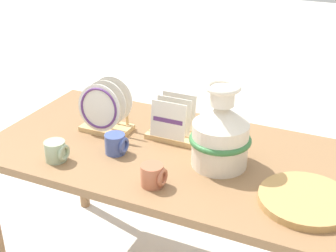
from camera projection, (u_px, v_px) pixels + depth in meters
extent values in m
cube|color=olive|center=(168.00, 154.00, 1.93)|extent=(1.49, 0.78, 0.03)
cylinder|color=olive|center=(81.00, 156.00, 2.63)|extent=(0.06, 0.06, 0.68)
cylinder|color=silver|center=(220.00, 144.00, 1.78)|extent=(0.22, 0.22, 0.18)
cone|color=silver|center=(222.00, 114.00, 1.73)|extent=(0.22, 0.22, 0.08)
cylinder|color=silver|center=(223.00, 96.00, 1.70)|extent=(0.09, 0.09, 0.07)
torus|color=silver|center=(223.00, 87.00, 1.68)|extent=(0.13, 0.13, 0.02)
torus|color=#38753D|center=(220.00, 139.00, 1.77)|extent=(0.24, 0.24, 0.02)
cube|color=tan|center=(107.00, 128.00, 2.08)|extent=(0.22, 0.13, 0.02)
cylinder|color=tan|center=(98.00, 113.00, 2.14)|extent=(0.01, 0.01, 0.06)
cylinder|color=tan|center=(127.00, 119.00, 2.08)|extent=(0.01, 0.01, 0.06)
cylinder|color=white|center=(99.00, 108.00, 1.99)|extent=(0.21, 0.04, 0.21)
torus|color=#5B3375|center=(98.00, 108.00, 1.99)|extent=(0.18, 0.04, 0.18)
cylinder|color=white|center=(105.00, 104.00, 2.03)|extent=(0.21, 0.04, 0.21)
cylinder|color=white|center=(112.00, 99.00, 2.08)|extent=(0.21, 0.04, 0.21)
cube|color=tan|center=(173.00, 135.00, 2.02)|extent=(0.22, 0.13, 0.02)
cylinder|color=tan|center=(162.00, 119.00, 2.07)|extent=(0.01, 0.01, 0.06)
cylinder|color=tan|center=(194.00, 126.00, 2.02)|extent=(0.01, 0.01, 0.06)
cube|color=white|center=(168.00, 121.00, 1.94)|extent=(0.16, 0.03, 0.16)
cube|color=white|center=(173.00, 116.00, 1.98)|extent=(0.16, 0.03, 0.16)
cube|color=white|center=(178.00, 111.00, 2.02)|extent=(0.16, 0.03, 0.16)
cube|color=#5B3375|center=(168.00, 121.00, 1.93)|extent=(0.13, 0.01, 0.02)
cylinder|color=tan|center=(305.00, 202.00, 1.59)|extent=(0.32, 0.32, 0.01)
cylinder|color=tan|center=(306.00, 200.00, 1.59)|extent=(0.32, 0.32, 0.01)
cylinder|color=tan|center=(306.00, 198.00, 1.58)|extent=(0.32, 0.32, 0.01)
cylinder|color=#9EB28E|center=(55.00, 151.00, 1.83)|extent=(0.08, 0.08, 0.08)
torus|color=#9EB28E|center=(64.00, 153.00, 1.82)|extent=(0.01, 0.07, 0.07)
cylinder|color=#42569E|center=(115.00, 144.00, 1.89)|extent=(0.08, 0.08, 0.08)
torus|color=#42569E|center=(124.00, 145.00, 1.87)|extent=(0.01, 0.07, 0.07)
cylinder|color=#B76647|center=(152.00, 175.00, 1.68)|extent=(0.08, 0.08, 0.08)
torus|color=#B76647|center=(163.00, 177.00, 1.66)|extent=(0.01, 0.07, 0.07)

